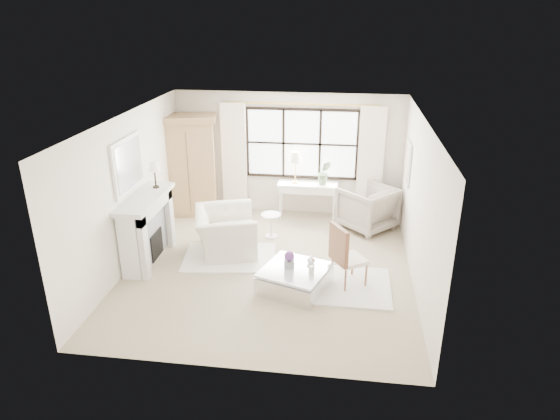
# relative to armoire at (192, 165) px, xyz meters

# --- Properties ---
(floor) EXTENTS (5.50, 5.50, 0.00)m
(floor) POSITION_rel_armoire_xyz_m (2.08, -2.34, -1.14)
(floor) COLOR tan
(floor) RESTS_ON ground
(ceiling) EXTENTS (5.50, 5.50, 0.00)m
(ceiling) POSITION_rel_armoire_xyz_m (2.08, -2.34, 1.56)
(ceiling) COLOR silver
(ceiling) RESTS_ON ground
(wall_back) EXTENTS (5.00, 0.00, 5.00)m
(wall_back) POSITION_rel_armoire_xyz_m (2.08, 0.41, 0.21)
(wall_back) COLOR silver
(wall_back) RESTS_ON ground
(wall_front) EXTENTS (5.00, 0.00, 5.00)m
(wall_front) POSITION_rel_armoire_xyz_m (2.08, -5.09, 0.21)
(wall_front) COLOR beige
(wall_front) RESTS_ON ground
(wall_left) EXTENTS (0.00, 5.50, 5.50)m
(wall_left) POSITION_rel_armoire_xyz_m (-0.42, -2.34, 0.21)
(wall_left) COLOR white
(wall_left) RESTS_ON ground
(wall_right) EXTENTS (0.00, 5.50, 5.50)m
(wall_right) POSITION_rel_armoire_xyz_m (4.58, -2.34, 0.21)
(wall_right) COLOR beige
(wall_right) RESTS_ON ground
(window_pane) EXTENTS (2.40, 0.02, 1.50)m
(window_pane) POSITION_rel_armoire_xyz_m (2.38, 0.39, 0.46)
(window_pane) COLOR white
(window_pane) RESTS_ON wall_back
(window_frame) EXTENTS (2.50, 0.04, 1.50)m
(window_frame) POSITION_rel_armoire_xyz_m (2.38, 0.38, 0.46)
(window_frame) COLOR black
(window_frame) RESTS_ON wall_back
(curtain_rod) EXTENTS (3.30, 0.04, 0.04)m
(curtain_rod) POSITION_rel_armoire_xyz_m (2.38, 0.33, 1.33)
(curtain_rod) COLOR gold
(curtain_rod) RESTS_ON wall_back
(curtain_left) EXTENTS (0.55, 0.10, 2.47)m
(curtain_left) POSITION_rel_armoire_xyz_m (0.88, 0.31, 0.10)
(curtain_left) COLOR white
(curtain_left) RESTS_ON ground
(curtain_right) EXTENTS (0.55, 0.10, 2.47)m
(curtain_right) POSITION_rel_armoire_xyz_m (3.88, 0.31, 0.10)
(curtain_right) COLOR white
(curtain_right) RESTS_ON ground
(fireplace) EXTENTS (0.58, 1.66, 1.26)m
(fireplace) POSITION_rel_armoire_xyz_m (-0.19, -2.34, -0.49)
(fireplace) COLOR silver
(fireplace) RESTS_ON ground
(mirror_frame) EXTENTS (0.05, 1.15, 0.95)m
(mirror_frame) POSITION_rel_armoire_xyz_m (-0.39, -2.34, 0.70)
(mirror_frame) COLOR white
(mirror_frame) RESTS_ON wall_left
(mirror_glass) EXTENTS (0.02, 1.00, 0.80)m
(mirror_glass) POSITION_rel_armoire_xyz_m (-0.36, -2.34, 0.70)
(mirror_glass) COLOR silver
(mirror_glass) RESTS_ON wall_left
(art_frame) EXTENTS (0.04, 0.62, 0.82)m
(art_frame) POSITION_rel_armoire_xyz_m (4.55, -0.64, 0.41)
(art_frame) COLOR silver
(art_frame) RESTS_ON wall_right
(art_canvas) EXTENTS (0.01, 0.52, 0.72)m
(art_canvas) POSITION_rel_armoire_xyz_m (4.53, -0.64, 0.41)
(art_canvas) COLOR #C1B095
(art_canvas) RESTS_ON wall_right
(mantel_lamp) EXTENTS (0.22, 0.22, 0.51)m
(mantel_lamp) POSITION_rel_armoire_xyz_m (-0.11, -1.87, 0.51)
(mantel_lamp) COLOR black
(mantel_lamp) RESTS_ON fireplace
(armoire) EXTENTS (1.24, 0.92, 2.24)m
(armoire) POSITION_rel_armoire_xyz_m (0.00, 0.00, 0.00)
(armoire) COLOR tan
(armoire) RESTS_ON floor
(console_table) EXTENTS (1.30, 0.45, 0.80)m
(console_table) POSITION_rel_armoire_xyz_m (2.55, 0.08, -0.74)
(console_table) COLOR white
(console_table) RESTS_ON floor
(console_lamp) EXTENTS (0.28, 0.28, 0.69)m
(console_lamp) POSITION_rel_armoire_xyz_m (2.27, 0.09, 0.22)
(console_lamp) COLOR #AD893C
(console_lamp) RESTS_ON console_table
(orchid_plant) EXTENTS (0.32, 0.27, 0.53)m
(orchid_plant) POSITION_rel_armoire_xyz_m (2.91, 0.07, -0.08)
(orchid_plant) COLOR #56704A
(orchid_plant) RESTS_ON console_table
(side_table) EXTENTS (0.40, 0.40, 0.51)m
(side_table) POSITION_rel_armoire_xyz_m (1.92, -1.06, -0.81)
(side_table) COLOR white
(side_table) RESTS_ON floor
(rug_left) EXTENTS (1.83, 1.39, 0.03)m
(rug_left) POSITION_rel_armoire_xyz_m (1.28, -2.08, -1.12)
(rug_left) COLOR white
(rug_left) RESTS_ON floor
(rug_right) EXTENTS (1.77, 1.33, 0.03)m
(rug_right) POSITION_rel_armoire_xyz_m (3.31, -2.82, -1.12)
(rug_right) COLOR white
(rug_right) RESTS_ON floor
(club_armchair) EXTENTS (1.41, 1.52, 0.82)m
(club_armchair) POSITION_rel_armoire_xyz_m (1.16, -1.80, -0.73)
(club_armchair) COLOR silver
(club_armchair) RESTS_ON floor
(wingback_chair) EXTENTS (1.41, 1.41, 0.92)m
(wingback_chair) POSITION_rel_armoire_xyz_m (3.85, -0.34, -0.68)
(wingback_chair) COLOR #9E9285
(wingback_chair) RESTS_ON floor
(french_chair) EXTENTS (0.67, 0.66, 1.08)m
(french_chair) POSITION_rel_armoire_xyz_m (3.48, -2.74, -0.83)
(french_chair) COLOR brown
(french_chair) RESTS_ON floor
(coffee_table) EXTENTS (1.27, 1.27, 0.38)m
(coffee_table) POSITION_rel_armoire_xyz_m (2.61, -3.01, -0.96)
(coffee_table) COLOR silver
(coffee_table) RESTS_ON floor
(planter_box) EXTENTS (0.17, 0.17, 0.12)m
(planter_box) POSITION_rel_armoire_xyz_m (2.51, -2.96, -0.70)
(planter_box) COLOR gray
(planter_box) RESTS_ON coffee_table
(planter_flowers) EXTENTS (0.16, 0.16, 0.16)m
(planter_flowers) POSITION_rel_armoire_xyz_m (2.51, -2.96, -0.56)
(planter_flowers) COLOR #62307A
(planter_flowers) RESTS_ON planter_box
(pillar_candle) EXTENTS (0.09, 0.09, 0.12)m
(pillar_candle) POSITION_rel_armoire_xyz_m (2.89, -3.11, -0.70)
(pillar_candle) COLOR silver
(pillar_candle) RESTS_ON coffee_table
(coffee_vase) EXTENTS (0.16, 0.16, 0.14)m
(coffee_vase) POSITION_rel_armoire_xyz_m (2.86, -2.78, -0.69)
(coffee_vase) COLOR white
(coffee_vase) RESTS_ON coffee_table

